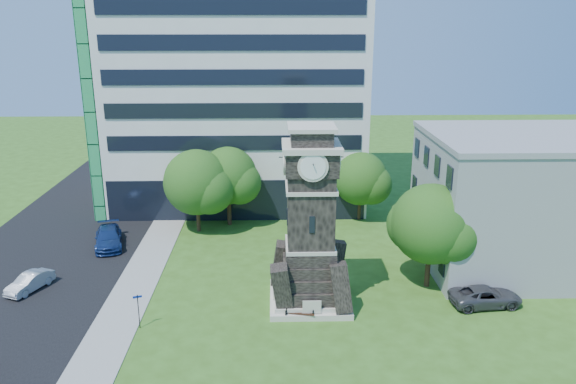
{
  "coord_description": "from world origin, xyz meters",
  "views": [
    {
      "loc": [
        0.7,
        -32.58,
        18.56
      ],
      "look_at": [
        1.62,
        5.97,
        6.66
      ],
      "focal_mm": 35.0,
      "sensor_mm": 36.0,
      "label": 1
    }
  ],
  "objects_px": {
    "clock_tower": "(310,230)",
    "car_street_mid": "(30,282)",
    "car_street_north": "(108,238)",
    "park_bench": "(300,312)",
    "street_sign": "(138,307)",
    "car_east_lot": "(486,296)"
  },
  "relations": [
    {
      "from": "clock_tower",
      "to": "car_east_lot",
      "type": "height_order",
      "value": "clock_tower"
    },
    {
      "from": "car_street_north",
      "to": "street_sign",
      "type": "height_order",
      "value": "street_sign"
    },
    {
      "from": "car_street_mid",
      "to": "car_street_north",
      "type": "xyz_separation_m",
      "value": [
        3.34,
        8.05,
        0.16
      ]
    },
    {
      "from": "clock_tower",
      "to": "car_street_north",
      "type": "xyz_separation_m",
      "value": [
        -16.53,
        10.23,
        -4.51
      ]
    },
    {
      "from": "car_east_lot",
      "to": "car_street_north",
      "type": "bearing_deg",
      "value": 62.61
    },
    {
      "from": "car_street_mid",
      "to": "street_sign",
      "type": "distance_m",
      "value": 10.53
    },
    {
      "from": "clock_tower",
      "to": "car_street_mid",
      "type": "height_order",
      "value": "clock_tower"
    },
    {
      "from": "clock_tower",
      "to": "car_street_north",
      "type": "bearing_deg",
      "value": 148.24
    },
    {
      "from": "clock_tower",
      "to": "park_bench",
      "type": "distance_m",
      "value": 5.36
    },
    {
      "from": "car_street_north",
      "to": "car_east_lot",
      "type": "distance_m",
      "value": 30.47
    },
    {
      "from": "clock_tower",
      "to": "street_sign",
      "type": "xyz_separation_m",
      "value": [
        -10.86,
        -3.2,
        -3.84
      ]
    },
    {
      "from": "car_street_mid",
      "to": "car_street_north",
      "type": "bearing_deg",
      "value": 90.19
    },
    {
      "from": "clock_tower",
      "to": "street_sign",
      "type": "height_order",
      "value": "clock_tower"
    },
    {
      "from": "clock_tower",
      "to": "car_street_mid",
      "type": "bearing_deg",
      "value": 173.73
    },
    {
      "from": "clock_tower",
      "to": "car_east_lot",
      "type": "distance_m",
      "value": 12.76
    },
    {
      "from": "car_east_lot",
      "to": "street_sign",
      "type": "distance_m",
      "value": 22.87
    },
    {
      "from": "clock_tower",
      "to": "car_street_north",
      "type": "relative_size",
      "value": 2.31
    },
    {
      "from": "clock_tower",
      "to": "car_east_lot",
      "type": "xyz_separation_m",
      "value": [
        11.87,
        -0.81,
        -4.61
      ]
    },
    {
      "from": "street_sign",
      "to": "car_street_north",
      "type": "bearing_deg",
      "value": 94.03
    },
    {
      "from": "park_bench",
      "to": "car_street_mid",
      "type": "bearing_deg",
      "value": 179.28
    },
    {
      "from": "car_street_north",
      "to": "car_street_mid",
      "type": "bearing_deg",
      "value": -127.26
    },
    {
      "from": "park_bench",
      "to": "street_sign",
      "type": "relative_size",
      "value": 0.8
    }
  ]
}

